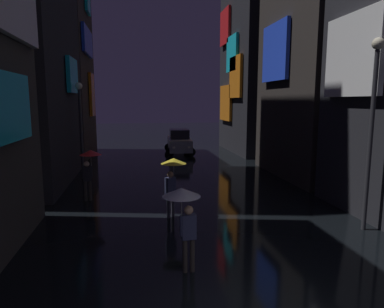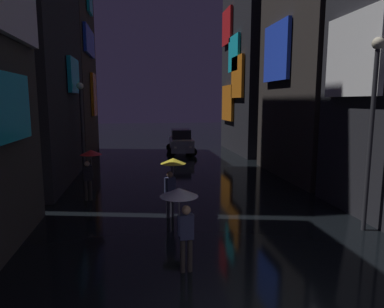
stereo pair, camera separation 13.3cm
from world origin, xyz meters
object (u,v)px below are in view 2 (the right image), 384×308
(pedestrian_near_crossing_clear, at_px, (181,206))
(pedestrian_foreground_right_yellow, at_px, (172,171))
(streetlamp_left_far, at_px, (82,119))
(car_distant, at_px, (181,142))
(pedestrian_midstreet_centre_red, at_px, (90,161))
(streetlamp_right_near, at_px, (372,115))

(pedestrian_near_crossing_clear, height_order, pedestrian_foreground_right_yellow, same)
(streetlamp_left_far, bearing_deg, car_distant, 52.03)
(car_distant, bearing_deg, pedestrian_foreground_right_yellow, -98.26)
(pedestrian_midstreet_centre_red, distance_m, pedestrian_near_crossing_clear, 7.33)
(pedestrian_near_crossing_clear, relative_size, car_distant, 0.50)
(pedestrian_midstreet_centre_red, height_order, streetlamp_left_far, streetlamp_left_far)
(pedestrian_midstreet_centre_red, distance_m, pedestrian_foreground_right_yellow, 4.06)
(pedestrian_near_crossing_clear, relative_size, streetlamp_left_far, 0.42)
(pedestrian_midstreet_centre_red, relative_size, car_distant, 0.50)
(pedestrian_near_crossing_clear, xyz_separation_m, streetlamp_right_near, (6.13, 1.85, 2.03))
(pedestrian_midstreet_centre_red, relative_size, pedestrian_foreground_right_yellow, 1.00)
(streetlamp_right_near, bearing_deg, car_distant, 102.61)
(pedestrian_near_crossing_clear, xyz_separation_m, pedestrian_foreground_right_yellow, (0.19, 4.14, 0.00))
(streetlamp_right_near, distance_m, streetlamp_left_far, 13.50)
(car_distant, xyz_separation_m, streetlamp_right_near, (3.80, -17.00, 2.77))
(pedestrian_foreground_right_yellow, relative_size, streetlamp_right_near, 0.35)
(car_distant, xyz_separation_m, streetlamp_left_far, (-6.20, -7.94, 2.27))
(pedestrian_foreground_right_yellow, bearing_deg, streetlamp_right_near, -21.11)
(pedestrian_near_crossing_clear, distance_m, car_distant, 19.00)
(pedestrian_midstreet_centre_red, xyz_separation_m, streetlamp_right_near, (9.09, -4.85, 2.03))
(pedestrian_midstreet_centre_red, xyz_separation_m, pedestrian_foreground_right_yellow, (3.15, -2.56, 0.00))
(car_distant, relative_size, streetlamp_right_near, 0.71)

